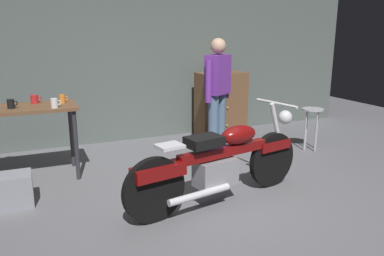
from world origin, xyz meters
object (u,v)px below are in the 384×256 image
Objects in this scene: storage_bin at (10,191)px; mug_black_matte at (11,104)px; person_standing at (218,91)px; motorcycle at (221,161)px; mug_orange_travel at (62,99)px; mug_red_diner at (35,99)px; shop_stool at (312,118)px; wooden_dresser at (221,105)px; mug_white_ceramic at (55,103)px.

mug_black_matte is at bearing 83.47° from storage_bin.
person_standing is 3.80× the size of storage_bin.
motorcycle is 2.20m from storage_bin.
storage_bin is at bearing -128.40° from mug_orange_travel.
mug_black_matte is at bearing -136.66° from mug_red_diner.
mug_black_matte reaches higher than shop_stool.
wooden_dresser is (1.19, 2.28, 0.10)m from motorcycle.
mug_white_ceramic reaches higher than mug_red_diner.
mug_orange_travel reaches higher than motorcycle.
mug_black_matte is at bearing -164.91° from wooden_dresser.
mug_orange_travel is 0.88× the size of mug_red_diner.
motorcycle is 2.45m from mug_red_diner.
wooden_dresser reaches higher than motorcycle.
wooden_dresser is at bearing 127.54° from shop_stool.
shop_stool is 0.58× the size of wooden_dresser.
motorcycle is 2.04m from mug_white_ceramic.
mug_orange_travel reaches higher than shop_stool.
mug_white_ceramic is at bearing -23.92° from person_standing.
wooden_dresser is 2.99m from mug_red_diner.
person_standing reaches higher than mug_red_diner.
mug_white_ceramic is (0.54, 0.52, 0.79)m from storage_bin.
mug_white_ceramic is (-1.51, 1.28, 0.51)m from motorcycle.
mug_orange_travel is 0.92× the size of mug_white_ceramic.
mug_black_matte reaches higher than mug_orange_travel.
wooden_dresser is 3.59m from storage_bin.
person_standing is 2.14m from mug_orange_travel.
storage_bin is at bearing -96.53° from mug_black_matte.
shop_stool is (1.36, -0.47, -0.43)m from person_standing.
mug_white_ceramic is at bearing -18.49° from mug_black_matte.
mug_red_diner reaches higher than shop_stool.
mug_black_matte is (-1.97, 1.43, 0.50)m from motorcycle.
mug_black_matte is (-0.26, -0.24, 0.00)m from mug_red_diner.
person_standing reaches higher than storage_bin.
shop_stool is 5.15× the size of mug_red_diner.
mug_white_ceramic is at bearing 128.65° from motorcycle.
mug_red_diner is at bearing 162.46° from mug_orange_travel.
mug_white_ceramic is 0.49m from mug_black_matte.
person_standing reaches higher than motorcycle.
person_standing is at bearing 53.46° from motorcycle.
person_standing is 2.27m from mug_white_ceramic.
storage_bin is (-2.79, -0.80, -0.76)m from person_standing.
motorcycle reaches higher than shop_stool.
motorcycle is 2.37m from shop_stool.
wooden_dresser reaches higher than mug_orange_travel.
shop_stool is 5.59× the size of mug_black_matte.
storage_bin is 3.71× the size of mug_white_ceramic.
person_standing is 14.10× the size of mug_white_ceramic.
storage_bin is (-3.23, -1.53, -0.38)m from wooden_dresser.
person_standing reaches higher than mug_orange_travel.
person_standing reaches higher than wooden_dresser.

